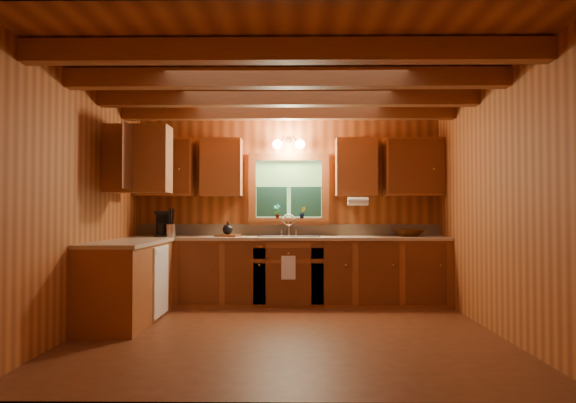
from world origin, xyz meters
The scene contains 20 objects.
room centered at (0.00, 0.00, 1.30)m, with size 4.20×4.20×4.20m.
ceiling_beams centered at (0.00, 0.00, 2.49)m, with size 4.20×2.54×0.18m.
base_cabinets centered at (-0.49, 1.28, 0.43)m, with size 4.20×2.22×0.86m.
countertop centered at (-0.48, 1.29, 0.88)m, with size 4.20×2.24×0.04m.
backsplash centered at (0.00, 1.89, 0.98)m, with size 4.20×0.02×0.16m, color tan.
dishwasher_panel centered at (-1.47, 0.68, 0.43)m, with size 0.02×0.60×0.80m, color white.
upper_cabinets centered at (-0.56, 1.42, 1.84)m, with size 4.19×1.77×0.78m.
window centered at (0.00, 1.87, 1.53)m, with size 1.12×0.08×1.00m.
window_sill centered at (0.00, 1.82, 1.12)m, with size 1.06×0.14×0.04m, color brown.
wall_sconce centered at (0.00, 1.75, 2.16)m, with size 0.45×0.21×0.17m.
paper_towel_roll centered at (0.92, 1.53, 1.37)m, with size 0.11×0.11×0.27m, color white.
dish_towel centered at (0.00, 1.26, 0.52)m, with size 0.18×0.01×0.30m, color white.
sink centered at (0.00, 1.60, 0.86)m, with size 0.82×0.48×0.43m.
coffee_maker centered at (-1.70, 1.61, 1.07)m, with size 0.19×0.24×0.34m.
utensil_crock centered at (-1.56, 1.52, 0.99)m, with size 0.13×0.13×0.38m.
cutting_board centered at (-0.81, 1.56, 0.91)m, with size 0.30×0.22×0.03m, color #5F2D14.
teakettle centered at (-0.81, 1.56, 1.00)m, with size 0.14×0.14×0.17m.
wicker_basket centered at (1.61, 1.67, 0.95)m, with size 0.39×0.39×0.10m, color #48230C.
potted_plant_left centered at (-0.16, 1.79, 1.24)m, with size 0.10×0.07×0.20m, color #5F2D14.
potted_plant_right centered at (0.19, 1.79, 1.22)m, with size 0.09×0.07×0.16m, color #5F2D14.
Camera 1 is at (0.06, -5.14, 1.21)m, focal length 31.39 mm.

